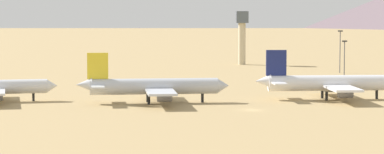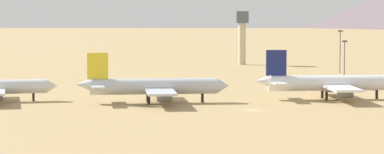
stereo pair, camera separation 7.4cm
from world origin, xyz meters
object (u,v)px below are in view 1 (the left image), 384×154
(control_tower, at_px, (242,32))
(light_pole_mid, at_px, (344,56))
(parked_jet_navy_4, at_px, (329,83))
(light_pole_west, at_px, (340,48))
(parked_jet_yellow_3, at_px, (153,87))

(control_tower, bearing_deg, light_pole_mid, -68.78)
(parked_jet_navy_4, xyz_separation_m, light_pole_mid, (18.06, 66.96, 3.45))
(light_pole_west, bearing_deg, parked_jet_yellow_3, -124.54)
(light_pole_west, bearing_deg, light_pole_mid, -98.21)
(light_pole_west, height_order, light_pole_mid, light_pole_west)
(parked_jet_yellow_3, relative_size, light_pole_west, 2.49)
(light_pole_mid, bearing_deg, parked_jet_yellow_3, -131.52)
(parked_jet_navy_4, xyz_separation_m, control_tower, (-11.28, 142.50, 9.58))
(parked_jet_yellow_3, height_order, light_pole_mid, light_pole_mid)
(parked_jet_navy_4, bearing_deg, light_pole_mid, 72.03)
(control_tower, relative_size, light_pole_west, 1.43)
(parked_jet_yellow_3, xyz_separation_m, parked_jet_navy_4, (48.12, 7.80, 0.08))
(control_tower, bearing_deg, parked_jet_navy_4, -85.47)
(parked_jet_navy_4, distance_m, light_pole_mid, 69.43)
(parked_jet_navy_4, height_order, control_tower, control_tower)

